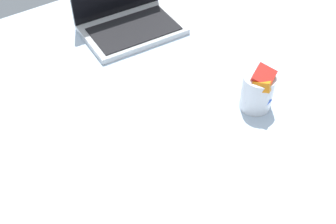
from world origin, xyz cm
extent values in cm
cube|color=silver|center=(0.00, 0.00, 9.00)|extent=(180.00, 140.00, 18.00)
cube|color=#B7BABC|center=(0.92, 36.24, 19.00)|extent=(34.25, 24.83, 2.00)
cube|color=black|center=(0.83, 34.74, 20.20)|extent=(29.91, 18.61, 0.40)
cylinder|color=silver|center=(11.46, -15.08, 23.50)|extent=(9.00, 9.00, 11.00)
cube|color=blue|center=(11.23, -14.93, 21.07)|extent=(8.55, 8.45, 4.50)
cube|color=blue|center=(12.32, -15.95, 22.81)|extent=(7.94, 8.07, 6.45)
cube|color=#268C33|center=(10.96, -15.40, 24.55)|extent=(7.13, 7.15, 4.26)
cube|color=blue|center=(12.46, -15.12, 26.30)|extent=(6.99, 5.85, 6.97)
cube|color=orange|center=(11.53, -16.83, 28.04)|extent=(7.67, 7.35, 5.07)
cube|color=red|center=(11.78, -15.94, 29.78)|extent=(7.68, 7.50, 6.09)
camera|label=1|loc=(-58.39, -73.64, 105.32)|focal=45.72mm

